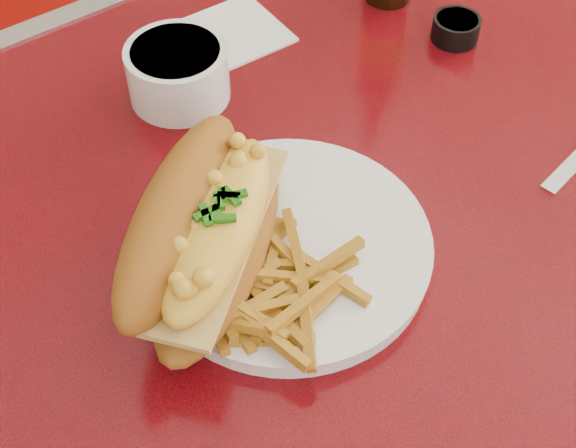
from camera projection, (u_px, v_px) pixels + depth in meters
diner_table at (311, 318)px, 0.83m from camera, size 1.23×0.83×0.77m
booth_bench_far at (44, 119)px, 1.50m from camera, size 1.20×0.51×0.90m
dinner_plate at (288, 247)px, 0.67m from camera, size 0.30×0.30×0.02m
mac_hoagie at (204, 231)px, 0.62m from camera, size 0.24×0.22×0.10m
fries_pile at (271, 288)px, 0.62m from camera, size 0.14×0.14×0.03m
fork at (249, 206)px, 0.69m from camera, size 0.04×0.15×0.00m
gravy_ramekin at (178, 71)px, 0.79m from camera, size 0.12×0.12×0.06m
sauce_cup_right at (456, 28)px, 0.86m from camera, size 0.06×0.06×0.03m
paper_napkin at (233, 32)px, 0.88m from camera, size 0.11×0.11×0.00m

